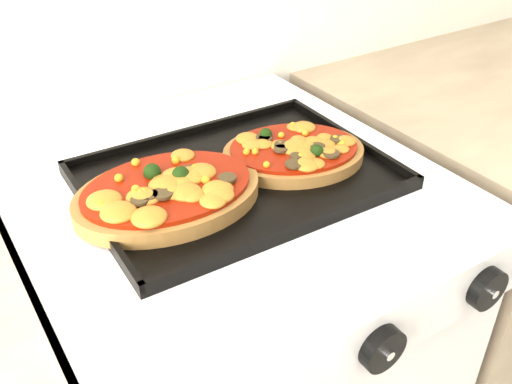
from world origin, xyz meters
TOP-DOWN VIEW (x-y plane):
  - stove at (-0.04, 1.70)m, footprint 0.60×0.60m
  - control_panel at (-0.04, 1.39)m, footprint 0.60×0.02m
  - knob_center at (-0.03, 1.37)m, footprint 0.06×0.02m
  - knob_right at (0.15, 1.37)m, footprint 0.06×0.02m
  - baking_tray at (-0.03, 1.68)m, footprint 0.43×0.32m
  - pizza_left at (-0.14, 1.67)m, footprint 0.27×0.20m
  - pizza_right at (0.07, 1.67)m, footprint 0.26×0.23m

SIDE VIEW (x-z plane):
  - stove at x=-0.04m, z-range 0.00..0.91m
  - control_panel at x=-0.04m, z-range 0.81..0.90m
  - knob_center at x=-0.03m, z-range 0.83..0.88m
  - knob_right at x=0.15m, z-range 0.83..0.88m
  - baking_tray at x=-0.03m, z-range 0.91..0.93m
  - pizza_right at x=0.07m, z-range 0.92..0.95m
  - pizza_left at x=-0.14m, z-range 0.92..0.96m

